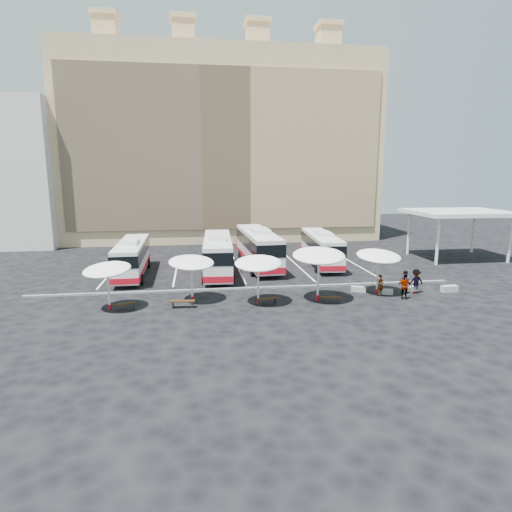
{
  "coord_description": "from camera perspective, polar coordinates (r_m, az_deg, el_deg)",
  "views": [
    {
      "loc": [
        -3.98,
        -32.38,
        9.14
      ],
      "look_at": [
        1.0,
        3.0,
        2.2
      ],
      "focal_mm": 30.0,
      "sensor_mm": 36.0,
      "label": 1
    }
  ],
  "objects": [
    {
      "name": "passenger_1",
      "position": [
        35.14,
        19.24,
        -3.23
      ],
      "size": [
        1.09,
        1.07,
        1.76
      ],
      "primitive_type": "imported",
      "rotation": [
        0.0,
        0.0,
        2.43
      ],
      "color": "black",
      "rests_on": "ground"
    },
    {
      "name": "wood_bench_0",
      "position": [
        30.47,
        -17.12,
        -6.28
      ],
      "size": [
        1.54,
        0.83,
        0.46
      ],
      "rotation": [
        0.0,
        0.0,
        0.3
      ],
      "color": "black",
      "rests_on": "ground"
    },
    {
      "name": "passenger_2",
      "position": [
        33.27,
        19.19,
        -3.91
      ],
      "size": [
        1.14,
        0.6,
        1.87
      ],
      "primitive_type": "imported",
      "rotation": [
        0.0,
        0.0,
        -0.13
      ],
      "color": "black",
      "rests_on": "ground"
    },
    {
      "name": "bus_0",
      "position": [
        40.2,
        -16.2,
        -0.06
      ],
      "size": [
        2.67,
        10.77,
        3.4
      ],
      "rotation": [
        0.0,
        0.0,
        0.02
      ],
      "color": "silver",
      "rests_on": "ground"
    },
    {
      "name": "sunshade_4",
      "position": [
        33.67,
        16.03,
        -0.04
      ],
      "size": [
        3.68,
        3.72,
        3.47
      ],
      "rotation": [
        0.0,
        0.0,
        0.12
      ],
      "color": "silver",
      "rests_on": "ground"
    },
    {
      "name": "conc_bench_3",
      "position": [
        36.79,
        24.38,
        -3.99
      ],
      "size": [
        1.37,
        0.54,
        0.5
      ],
      "primitive_type": "cube",
      "rotation": [
        0.0,
        0.0,
        0.07
      ],
      "color": "gray",
      "rests_on": "ground"
    },
    {
      "name": "bus_3",
      "position": [
        43.72,
        8.67,
        1.15
      ],
      "size": [
        3.16,
        11.03,
        3.45
      ],
      "rotation": [
        0.0,
        0.0,
        -0.08
      ],
      "color": "silver",
      "rests_on": "ground"
    },
    {
      "name": "wood_bench_1",
      "position": [
        30.04,
        -9.77,
        -6.1
      ],
      "size": [
        1.71,
        0.6,
        0.51
      ],
      "rotation": [
        0.0,
        0.0,
        -0.09
      ],
      "color": "black",
      "rests_on": "ground"
    },
    {
      "name": "bay_lines",
      "position": [
        41.59,
        -2.33,
        -1.7
      ],
      "size": [
        24.15,
        12.0,
        0.01
      ],
      "color": "white",
      "rests_on": "ground"
    },
    {
      "name": "bus_1",
      "position": [
        39.54,
        -5.13,
        0.38
      ],
      "size": [
        3.12,
        11.76,
        3.7
      ],
      "rotation": [
        0.0,
        0.0,
        -0.05
      ],
      "color": "silver",
      "rests_on": "ground"
    },
    {
      "name": "sunshade_3",
      "position": [
        30.82,
        8.37,
        0.03
      ],
      "size": [
        4.38,
        4.42,
        3.93
      ],
      "rotation": [
        0.0,
        0.0,
        -0.18
      ],
      "color": "silver",
      "rests_on": "ground"
    },
    {
      "name": "wood_bench_2",
      "position": [
        30.34,
        1.55,
        -5.85
      ],
      "size": [
        1.56,
        0.7,
        0.46
      ],
      "rotation": [
        0.0,
        0.0,
        0.21
      ],
      "color": "black",
      "rests_on": "ground"
    },
    {
      "name": "passenger_0",
      "position": [
        33.83,
        16.26,
        -3.74
      ],
      "size": [
        0.68,
        0.56,
        1.59
      ],
      "primitive_type": "imported",
      "rotation": [
        0.0,
        0.0,
        0.35
      ],
      "color": "black",
      "rests_on": "ground"
    },
    {
      "name": "wood_bench_3",
      "position": [
        31.16,
        9.89,
        -5.56
      ],
      "size": [
        1.54,
        0.77,
        0.46
      ],
      "rotation": [
        0.0,
        0.0,
        -0.26
      ],
      "color": "black",
      "rests_on": "ground"
    },
    {
      "name": "ground",
      "position": [
        33.88,
        -0.97,
        -4.66
      ],
      "size": [
        120.0,
        120.0,
        0.0
      ],
      "primitive_type": "plane",
      "color": "black",
      "rests_on": "ground"
    },
    {
      "name": "service_canopy",
      "position": [
        50.97,
        25.43,
        5.12
      ],
      "size": [
        10.0,
        8.0,
        5.2
      ],
      "color": "silver",
      "rests_on": "ground"
    },
    {
      "name": "passenger_3",
      "position": [
        35.18,
        20.52,
        -3.18
      ],
      "size": [
        1.26,
        0.76,
        1.9
      ],
      "primitive_type": "imported",
      "rotation": [
        0.0,
        0.0,
        3.19
      ],
      "color": "black",
      "rests_on": "ground"
    },
    {
      "name": "conc_bench_2",
      "position": [
        35.64,
        19.95,
        -4.17
      ],
      "size": [
        1.25,
        0.62,
        0.45
      ],
      "primitive_type": "cube",
      "rotation": [
        0.0,
        0.0,
        0.19
      ],
      "color": "gray",
      "rests_on": "ground"
    },
    {
      "name": "sunshade_2",
      "position": [
        29.84,
        0.3,
        -0.99
      ],
      "size": [
        3.9,
        3.93,
        3.46
      ],
      "rotation": [
        0.0,
        0.0,
        -0.2
      ],
      "color": "silver",
      "rests_on": "ground"
    },
    {
      "name": "apartment_block",
      "position": [
        64.99,
        -30.15,
        9.41
      ],
      "size": [
        14.0,
        14.0,
        18.0
      ],
      "primitive_type": "cube",
      "color": "silver",
      "rests_on": "ground"
    },
    {
      "name": "sandstone_building",
      "position": [
        64.47,
        -4.6,
        14.06
      ],
      "size": [
        42.0,
        18.25,
        29.6
      ],
      "color": "tan",
      "rests_on": "ground"
    },
    {
      "name": "conc_bench_0",
      "position": [
        34.51,
        13.5,
        -4.31
      ],
      "size": [
        1.19,
        0.77,
        0.43
      ],
      "primitive_type": "cube",
      "rotation": [
        0.0,
        0.0,
        -0.38
      ],
      "color": "gray",
      "rests_on": "ground"
    },
    {
      "name": "curb_divider",
      "position": [
        34.34,
        -1.07,
        -4.32
      ],
      "size": [
        34.0,
        0.25,
        0.15
      ],
      "primitive_type": "cube",
      "color": "black",
      "rests_on": "ground"
    },
    {
      "name": "sunshade_1",
      "position": [
        30.8,
        -8.61,
        -0.89
      ],
      "size": [
        4.16,
        4.18,
        3.37
      ],
      "rotation": [
        0.0,
        0.0,
        0.36
      ],
      "color": "silver",
      "rests_on": "ground"
    },
    {
      "name": "conc_bench_1",
      "position": [
        34.35,
        16.89,
        -4.58
      ],
      "size": [
        1.13,
        0.61,
        0.4
      ],
      "primitive_type": "cube",
      "rotation": [
        0.0,
        0.0,
        -0.25
      ],
      "color": "gray",
      "rests_on": "ground"
    },
    {
      "name": "bus_2",
      "position": [
        42.33,
        0.28,
        1.27
      ],
      "size": [
        3.26,
        12.39,
        3.9
      ],
      "rotation": [
        0.0,
        0.0,
        0.04
      ],
      "color": "silver",
      "rests_on": "ground"
    },
    {
      "name": "sunshade_0",
      "position": [
        30.24,
        -19.24,
        -1.75
      ],
      "size": [
        4.18,
        4.2,
        3.28
      ],
      "rotation": [
        0.0,
        0.0,
        -0.44
      ],
      "color": "silver",
      "rests_on": "ground"
    }
  ]
}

